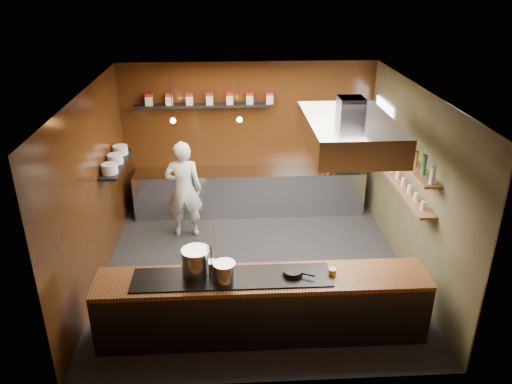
{
  "coord_description": "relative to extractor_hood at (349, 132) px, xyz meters",
  "views": [
    {
      "loc": [
        -0.4,
        -7.08,
        4.65
      ],
      "look_at": [
        0.03,
        0.4,
        1.24
      ],
      "focal_mm": 35.0,
      "sensor_mm": 36.0,
      "label": 1
    }
  ],
  "objects": [
    {
      "name": "pendant_left",
      "position": [
        -2.7,
        2.1,
        -0.35
      ],
      "size": [
        0.1,
        0.1,
        0.95
      ],
      "color": "black",
      "rests_on": "ceiling"
    },
    {
      "name": "extractor_hood",
      "position": [
        0.0,
        0.0,
        0.0
      ],
      "size": [
        1.2,
        2.0,
        0.72
      ],
      "color": "#38383D",
      "rests_on": "ceiling"
    },
    {
      "name": "espresso_machine",
      "position": [
        0.69,
        2.55,
        -1.42
      ],
      "size": [
        0.42,
        0.41,
        0.36
      ],
      "primitive_type": "cube",
      "rotation": [
        0.0,
        0.0,
        0.21
      ],
      "color": "black",
      "rests_on": "prep_counter"
    },
    {
      "name": "window_pane",
      "position": [
        1.15,
        2.1,
        -0.61
      ],
      "size": [
        0.0,
        1.0,
        1.0
      ],
      "primitive_type": "plane",
      "rotation": [
        1.57,
        0.0,
        -1.57
      ],
      "color": "white",
      "rests_on": "right_wall"
    },
    {
      "name": "frying_pan",
      "position": [
        -0.9,
        -1.2,
        -1.53
      ],
      "size": [
        0.41,
        0.27,
        0.07
      ],
      "color": "black",
      "rests_on": "pass_counter"
    },
    {
      "name": "bottle_shelf_lower",
      "position": [
        1.04,
        0.7,
        -1.06
      ],
      "size": [
        0.26,
        2.8,
        0.04
      ],
      "primitive_type": "cube",
      "color": "brown",
      "rests_on": "right_wall"
    },
    {
      "name": "butter_jar",
      "position": [
        -0.38,
        -1.2,
        -1.54
      ],
      "size": [
        0.12,
        0.12,
        0.09
      ],
      "primitive_type": "cylinder",
      "rotation": [
        0.0,
        0.0,
        -0.21
      ],
      "color": "gold",
      "rests_on": "pass_counter"
    },
    {
      "name": "stockpot_small",
      "position": [
        -1.8,
        -1.29,
        -1.43
      ],
      "size": [
        0.29,
        0.29,
        0.27
      ],
      "primitive_type": "cylinder",
      "rotation": [
        0.0,
        0.0,
        0.01
      ],
      "color": "#B3B5BA",
      "rests_on": "pass_counter"
    },
    {
      "name": "left_wall",
      "position": [
        -3.8,
        0.4,
        -1.01
      ],
      "size": [
        0.0,
        5.0,
        5.0
      ],
      "primitive_type": "plane",
      "rotation": [
        1.57,
        0.0,
        1.57
      ],
      "color": "black",
      "rests_on": "ground"
    },
    {
      "name": "storage_tins",
      "position": [
        -2.05,
        2.76,
        -0.17
      ],
      "size": [
        2.43,
        0.13,
        0.22
      ],
      "color": "beige",
      "rests_on": "tin_shelf"
    },
    {
      "name": "wine_glasses",
      "position": [
        1.04,
        0.7,
        -0.97
      ],
      "size": [
        0.07,
        2.37,
        0.13
      ],
      "color": "silver",
      "rests_on": "bottle_shelf_lower"
    },
    {
      "name": "bottle_shelf_upper",
      "position": [
        1.04,
        0.7,
        -0.59
      ],
      "size": [
        0.26,
        2.8,
        0.04
      ],
      "primitive_type": "cube",
      "color": "brown",
      "rests_on": "right_wall"
    },
    {
      "name": "plate_stacks",
      "position": [
        -3.64,
        1.4,
        -0.86
      ],
      "size": [
        0.26,
        1.16,
        0.16
      ],
      "color": "white",
      "rests_on": "plate_shelf"
    },
    {
      "name": "ceiling",
      "position": [
        -1.3,
        0.4,
        0.49
      ],
      "size": [
        5.0,
        5.0,
        0.0
      ],
      "primitive_type": "plane",
      "rotation": [
        3.14,
        0.0,
        0.0
      ],
      "color": "silver",
      "rests_on": "back_wall"
    },
    {
      "name": "pass_counter",
      "position": [
        -1.3,
        -1.2,
        -2.04
      ],
      "size": [
        4.4,
        0.72,
        0.94
      ],
      "color": "#38383D",
      "rests_on": "floor"
    },
    {
      "name": "plate_shelf",
      "position": [
        -3.64,
        1.4,
        -0.96
      ],
      "size": [
        0.3,
        1.4,
        0.04
      ],
      "primitive_type": "cube",
      "color": "black",
      "rests_on": "left_wall"
    },
    {
      "name": "bottles",
      "position": [
        1.04,
        0.7,
        -0.45
      ],
      "size": [
        0.06,
        2.66,
        0.24
      ],
      "color": "silver",
      "rests_on": "bottle_shelf_upper"
    },
    {
      "name": "chef",
      "position": [
        -2.55,
        1.68,
        -1.58
      ],
      "size": [
        0.69,
        0.47,
        1.85
      ],
      "primitive_type": "imported",
      "rotation": [
        0.0,
        0.0,
        3.19
      ],
      "color": "white",
      "rests_on": "floor"
    },
    {
      "name": "utensil_crock",
      "position": [
        -1.98,
        -1.11,
        -1.47
      ],
      "size": [
        0.16,
        0.16,
        0.2
      ],
      "primitive_type": "cylinder",
      "rotation": [
        0.0,
        0.0,
        -0.06
      ],
      "color": "silver",
      "rests_on": "pass_counter"
    },
    {
      "name": "prep_counter",
      "position": [
        -1.3,
        2.57,
        -2.06
      ],
      "size": [
        4.6,
        0.65,
        0.9
      ],
      "primitive_type": "cube",
      "color": "silver",
      "rests_on": "floor"
    },
    {
      "name": "floor",
      "position": [
        -1.3,
        0.4,
        -2.51
      ],
      "size": [
        5.0,
        5.0,
        0.0
      ],
      "primitive_type": "plane",
      "color": "black",
      "rests_on": "ground"
    },
    {
      "name": "stockpot_large",
      "position": [
        -2.16,
        -1.1,
        -1.38
      ],
      "size": [
        0.44,
        0.44,
        0.37
      ],
      "primitive_type": "cylinder",
      "rotation": [
        0.0,
        0.0,
        -0.17
      ],
      "color": "silver",
      "rests_on": "pass_counter"
    },
    {
      "name": "tin_shelf",
      "position": [
        -2.2,
        2.76,
        -0.31
      ],
      "size": [
        2.6,
        0.26,
        0.04
      ],
      "primitive_type": "cube",
      "color": "black",
      "rests_on": "back_wall"
    },
    {
      "name": "back_wall",
      "position": [
        -1.3,
        2.9,
        -1.01
      ],
      "size": [
        5.0,
        0.0,
        5.0
      ],
      "primitive_type": "plane",
      "rotation": [
        1.57,
        0.0,
        0.0
      ],
      "color": "black",
      "rests_on": "ground"
    },
    {
      "name": "right_wall",
      "position": [
        1.2,
        0.4,
        -1.01
      ],
      "size": [
        0.0,
        5.0,
        5.0
      ],
      "primitive_type": "plane",
      "rotation": [
        1.57,
        0.0,
        -1.57
      ],
      "color": "#454327",
      "rests_on": "ground"
    },
    {
      "name": "pendant_right",
      "position": [
        -1.5,
        2.1,
        -0.35
      ],
      "size": [
        0.1,
        0.1,
        0.95
      ],
      "color": "black",
      "rests_on": "ceiling"
    }
  ]
}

